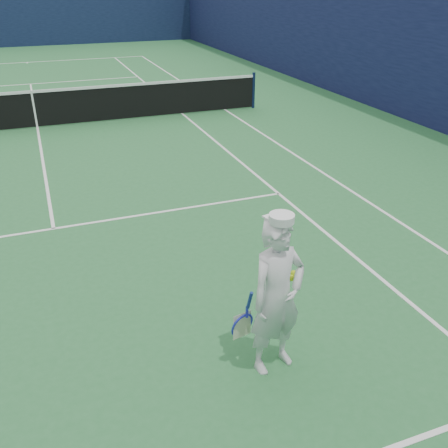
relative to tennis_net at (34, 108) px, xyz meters
The scene contains 5 objects.
ground 0.55m from the tennis_net, ahead, with size 80.00×80.00×0.00m, color #286A36.
court_markings 0.55m from the tennis_net, ahead, with size 11.03×23.83×0.01m.
windscreen_fence 1.45m from the tennis_net, ahead, with size 20.12×36.12×4.00m.
tennis_net is the anchor object (origin of this frame).
tennis_player 10.73m from the tennis_net, 79.26° to the right, with size 0.82×0.53×1.78m.
Camera 1 is at (0.04, -14.21, 3.76)m, focal length 40.00 mm.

